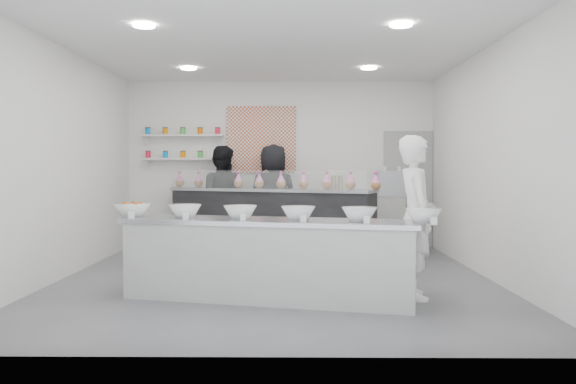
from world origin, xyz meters
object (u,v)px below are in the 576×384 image
object	(u,v)px
back_bar	(270,221)
woman_prep	(416,217)
staff_left	(221,198)
prep_counter	(269,259)
espresso_machine	(392,183)
espresso_ledge	(368,222)
staff_right	(273,197)

from	to	relation	value
back_bar	woman_prep	size ratio (longest dim) A/B	1.99
woman_prep	staff_left	size ratio (longest dim) A/B	0.98
prep_counter	woman_prep	world-z (taller)	woman_prep
prep_counter	staff_left	world-z (taller)	staff_left
espresso_machine	staff_left	distance (m)	3.04
espresso_ledge	espresso_machine	xyz separation A→B (m)	(0.43, 0.00, 0.68)
espresso_machine	staff_left	size ratio (longest dim) A/B	0.29
back_bar	espresso_machine	size ratio (longest dim) A/B	6.67
back_bar	espresso_machine	bearing A→B (deg)	39.87
woman_prep	staff_left	bearing A→B (deg)	33.34
espresso_ledge	woman_prep	xyz separation A→B (m)	(0.02, -3.81, 0.41)
espresso_machine	woman_prep	world-z (taller)	woman_prep
back_bar	staff_right	distance (m)	0.59
prep_counter	staff_left	bearing A→B (deg)	117.95
back_bar	staff_right	world-z (taller)	staff_right
back_bar	staff_right	xyz separation A→B (m)	(0.03, 0.45, 0.38)
back_bar	woman_prep	distance (m)	3.63
prep_counter	espresso_machine	size ratio (longest dim) A/B	6.04
staff_left	prep_counter	bearing A→B (deg)	111.42
espresso_ledge	staff_right	xyz separation A→B (m)	(-1.67, -0.18, 0.44)
back_bar	staff_left	size ratio (longest dim) A/B	1.94
espresso_ledge	woman_prep	distance (m)	3.83
staff_left	staff_right	size ratio (longest dim) A/B	0.98
woman_prep	back_bar	bearing A→B (deg)	26.16
staff_right	woman_prep	bearing A→B (deg)	98.24
prep_counter	espresso_ledge	bearing A→B (deg)	80.80
prep_counter	woman_prep	bearing A→B (deg)	16.31
prep_counter	back_bar	xyz separation A→B (m)	(-0.12, 3.28, 0.11)
staff_left	staff_right	world-z (taller)	staff_right
prep_counter	espresso_ledge	distance (m)	4.22
woman_prep	staff_right	size ratio (longest dim) A/B	0.96
staff_right	staff_left	bearing A→B (deg)	-16.77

